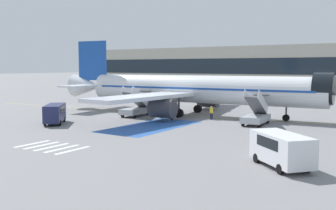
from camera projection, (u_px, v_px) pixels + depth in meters
ground_plane at (209, 117)px, 51.25m from camera, size 600.00×600.00×0.00m
apron_leadline_yellow at (200, 116)px, 52.32m from camera, size 76.04×5.39×0.01m
apron_stand_patch_blue at (151, 126)px, 42.88m from camera, size 5.88×12.74×0.01m
apron_walkway_bar_0 at (32, 144)px, 33.28m from camera, size 0.44×3.60×0.01m
apron_walkway_bar_1 at (42, 145)px, 32.64m from camera, size 0.44×3.60×0.01m
apron_walkway_bar_2 at (52, 147)px, 32.00m from camera, size 0.44×3.60×0.01m
apron_walkway_bar_3 at (62, 149)px, 31.36m from camera, size 0.44×3.60×0.01m
apron_walkway_bar_4 at (73, 150)px, 30.71m from camera, size 0.44×3.60×0.01m
airliner at (195, 90)px, 52.31m from camera, size 41.88×33.87×10.40m
boarding_stairs_forward at (256, 116)px, 44.18m from camera, size 2.52×5.35×4.10m
boarding_stairs_aft at (136, 109)px, 51.84m from camera, size 2.52×5.35×4.07m
fuel_tanker at (210, 93)px, 74.10m from camera, size 10.27×3.19×3.23m
service_van_0 at (55, 112)px, 44.80m from camera, size 4.53×5.05×2.22m
service_van_1 at (281, 147)px, 25.42m from camera, size 4.99×4.82×2.20m
ground_crew_0 at (211, 112)px, 48.39m from camera, size 0.48×0.37×1.66m
ground_crew_1 at (162, 111)px, 49.67m from camera, size 0.39×0.49×1.61m
ground_crew_2 at (172, 111)px, 48.28m from camera, size 0.31×0.47×1.88m
terminal_building at (280, 68)px, 105.78m from camera, size 121.88×12.10×12.05m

